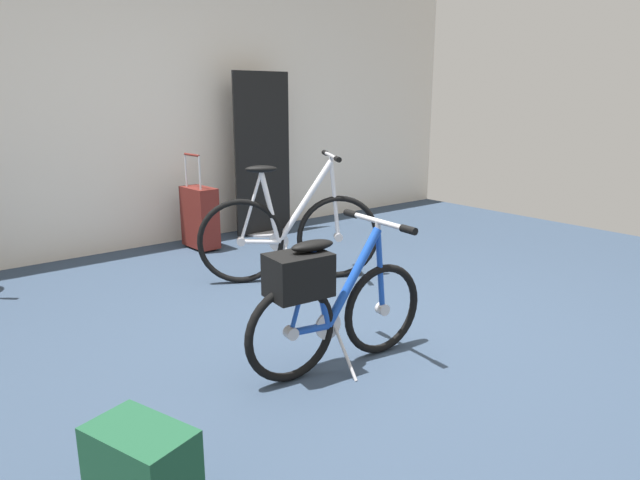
# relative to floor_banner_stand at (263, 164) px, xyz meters

# --- Properties ---
(ground_plane) EXTENTS (7.42, 7.42, 0.00)m
(ground_plane) POSITION_rel_floor_banner_stand_xyz_m (-1.00, -2.51, -0.67)
(ground_plane) COLOR #2D3D51
(back_wall) EXTENTS (7.42, 0.10, 2.77)m
(back_wall) POSITION_rel_floor_banner_stand_xyz_m (-1.00, 0.31, 0.71)
(back_wall) COLOR silver
(back_wall) RESTS_ON ground_plane
(floor_banner_stand) EXTENTS (0.60, 0.36, 1.52)m
(floor_banner_stand) POSITION_rel_floor_banner_stand_xyz_m (0.00, 0.00, 0.00)
(floor_banner_stand) COLOR #B7B7BC
(floor_banner_stand) RESTS_ON ground_plane
(folding_bike_foreground) EXTENTS (1.02, 0.53, 0.73)m
(folding_bike_foreground) POSITION_rel_floor_banner_stand_xyz_m (-1.34, -2.56, -0.32)
(folding_bike_foreground) COLOR black
(folding_bike_foreground) RESTS_ON ground_plane
(display_bike_right) EXTENTS (1.17, 0.71, 0.92)m
(display_bike_right) POSITION_rel_floor_banner_stand_xyz_m (-0.65, -1.33, -0.33)
(display_bike_right) COLOR black
(display_bike_right) RESTS_ON ground_plane
(rolling_suitcase) EXTENTS (0.20, 0.37, 0.83)m
(rolling_suitcase) POSITION_rel_floor_banner_stand_xyz_m (-0.74, -0.12, -0.39)
(rolling_suitcase) COLOR maroon
(rolling_suitcase) RESTS_ON ground_plane
(backpack_on_floor) EXTENTS (0.31, 0.38, 0.33)m
(backpack_on_floor) POSITION_rel_floor_banner_stand_xyz_m (-2.42, -2.99, -0.51)
(backpack_on_floor) COLOR #19472D
(backpack_on_floor) RESTS_ON ground_plane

